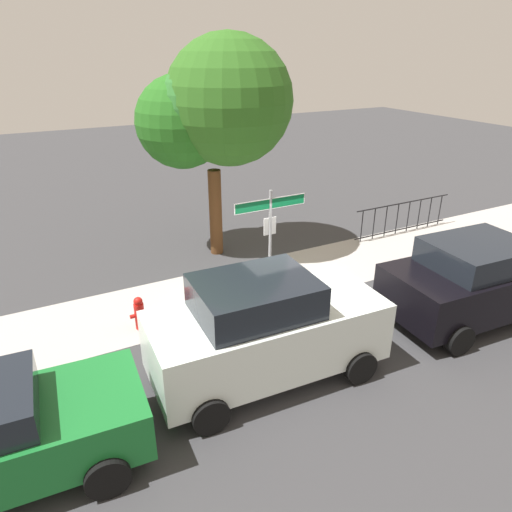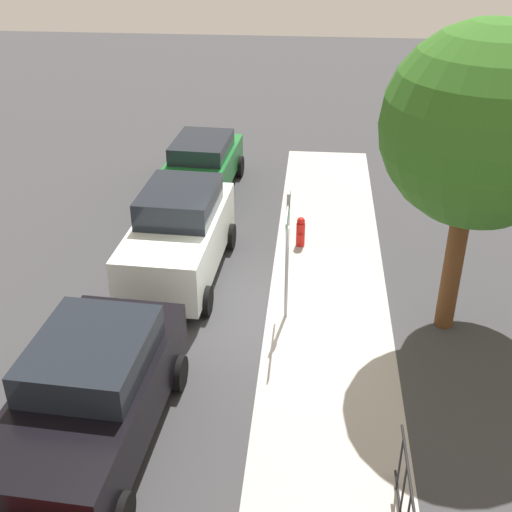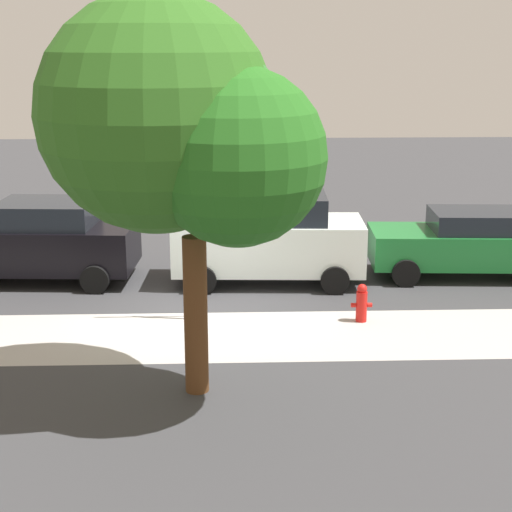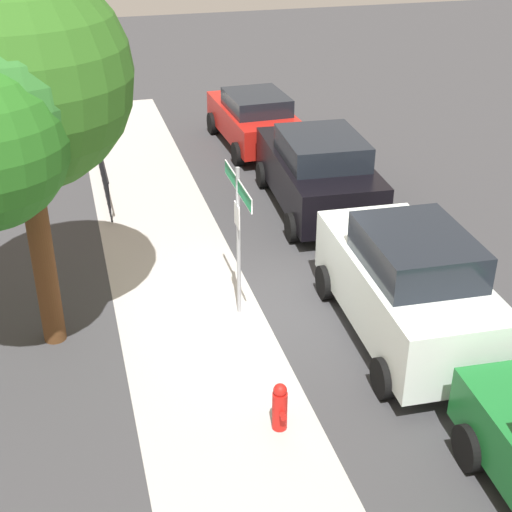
# 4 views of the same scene
# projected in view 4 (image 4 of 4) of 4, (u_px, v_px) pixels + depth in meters

# --- Properties ---
(ground_plane) EXTENTS (60.00, 60.00, 0.00)m
(ground_plane) POSITION_uv_depth(u_px,v_px,m) (260.00, 306.00, 13.37)
(ground_plane) COLOR #38383A
(sidewalk_strip) EXTENTS (24.00, 2.60, 0.00)m
(sidewalk_strip) POSITION_uv_depth(u_px,v_px,m) (172.00, 265.00, 14.77)
(sidewalk_strip) COLOR #ACA8A3
(sidewalk_strip) RESTS_ON ground_plane
(street_sign) EXTENTS (1.82, 0.07, 2.80)m
(street_sign) POSITION_uv_depth(u_px,v_px,m) (238.00, 211.00, 12.27)
(street_sign) COLOR #9EA0A5
(street_sign) RESTS_ON ground_plane
(shade_tree) EXTENTS (4.21, 3.62, 6.15)m
(shade_tree) POSITION_uv_depth(u_px,v_px,m) (7.00, 95.00, 10.52)
(shade_tree) COLOR #56341B
(shade_tree) RESTS_ON ground_plane
(car_white) EXTENTS (4.41, 2.19, 2.08)m
(car_white) POSITION_uv_depth(u_px,v_px,m) (407.00, 284.00, 12.05)
(car_white) COLOR white
(car_white) RESTS_ON ground_plane
(car_black) EXTENTS (4.62, 2.39, 1.88)m
(car_black) POSITION_uv_depth(u_px,v_px,m) (318.00, 171.00, 16.72)
(car_black) COLOR black
(car_black) RESTS_ON ground_plane
(car_red) EXTENTS (4.14, 2.09, 1.59)m
(car_red) POSITION_uv_depth(u_px,v_px,m) (254.00, 118.00, 20.66)
(car_red) COLOR red
(car_red) RESTS_ON ground_plane
(iron_fence) EXTENTS (3.95, 0.04, 1.07)m
(iron_fence) POSITION_uv_depth(u_px,v_px,m) (103.00, 172.00, 17.75)
(iron_fence) COLOR black
(iron_fence) RESTS_ON ground_plane
(fire_hydrant) EXTENTS (0.42, 0.22, 0.78)m
(fire_hydrant) POSITION_uv_depth(u_px,v_px,m) (280.00, 407.00, 10.31)
(fire_hydrant) COLOR red
(fire_hydrant) RESTS_ON ground_plane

